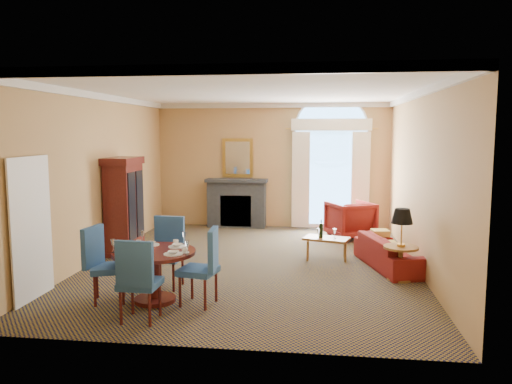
# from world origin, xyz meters

# --- Properties ---
(ground) EXTENTS (7.50, 7.50, 0.00)m
(ground) POSITION_xyz_m (0.00, 0.00, 0.00)
(ground) COLOR #101335
(ground) RESTS_ON ground
(room_envelope) EXTENTS (6.04, 7.52, 3.45)m
(room_envelope) POSITION_xyz_m (-0.03, 0.67, 2.51)
(room_envelope) COLOR tan
(room_envelope) RESTS_ON ground
(armoire) EXTENTS (0.56, 1.00, 1.96)m
(armoire) POSITION_xyz_m (-2.72, 0.51, 0.95)
(armoire) COLOR #40110E
(armoire) RESTS_ON ground
(dining_table) EXTENTS (1.21, 1.21, 0.96)m
(dining_table) POSITION_xyz_m (-1.13, -2.29, 0.57)
(dining_table) COLOR #40110E
(dining_table) RESTS_ON ground
(dining_chair_north) EXTENTS (0.54, 0.55, 1.11)m
(dining_chair_north) POSITION_xyz_m (-1.17, -1.51, 0.63)
(dining_chair_north) COLOR #24508F
(dining_chair_north) RESTS_ON ground
(dining_chair_south) EXTENTS (0.52, 0.53, 1.11)m
(dining_chair_south) POSITION_xyz_m (-1.07, -3.13, 0.63)
(dining_chair_south) COLOR #24508F
(dining_chair_south) RESTS_ON ground
(dining_chair_east) EXTENTS (0.58, 0.58, 1.11)m
(dining_chair_east) POSITION_xyz_m (-0.36, -2.34, 0.63)
(dining_chair_east) COLOR #24508F
(dining_chair_east) RESTS_ON ground
(dining_chair_west) EXTENTS (0.64, 0.64, 1.11)m
(dining_chair_west) POSITION_xyz_m (-1.89, -2.39, 0.63)
(dining_chair_west) COLOR #24508F
(dining_chair_west) RESTS_ON ground
(sofa) EXTENTS (1.24, 2.05, 0.56)m
(sofa) POSITION_xyz_m (2.55, 0.05, 0.28)
(sofa) COLOR maroon
(sofa) RESTS_ON ground
(armchair) EXTENTS (1.25, 1.27, 0.87)m
(armchair) POSITION_xyz_m (1.95, 2.52, 0.43)
(armchair) COLOR maroon
(armchair) RESTS_ON ground
(coffee_table) EXTENTS (0.95, 0.69, 0.79)m
(coffee_table) POSITION_xyz_m (1.38, 0.48, 0.41)
(coffee_table) COLOR #94612C
(coffee_table) RESTS_ON ground
(side_table) EXTENTS (0.58, 0.58, 1.19)m
(side_table) POSITION_xyz_m (2.60, -0.73, 0.76)
(side_table) COLOR #94612C
(side_table) RESTS_ON ground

